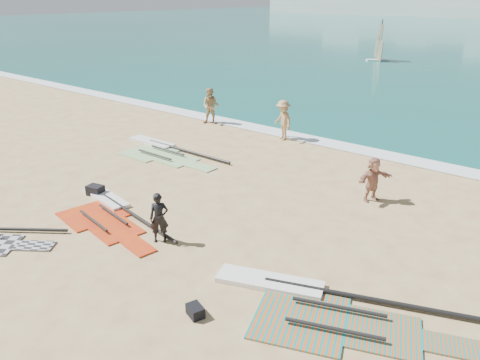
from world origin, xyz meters
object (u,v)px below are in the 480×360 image
Objects in this scene: rig_orange at (317,304)px; beachgoer_right at (373,179)px; rig_red at (109,212)px; gear_bag_far at (195,311)px; beachgoer_left at (211,106)px; person_wetsuit at (159,218)px; rig_green at (162,150)px; gear_bag_near at (95,190)px; beachgoer_mid at (283,120)px.

rig_orange is 4.09× the size of beachgoer_right.
gear_bag_far is at bearing -9.33° from rig_red.
person_wetsuit is at bearing -80.55° from beachgoer_left.
rig_green reaches higher than rig_red.
person_wetsuit reaches higher than rig_green.
beachgoer_left is at bearing 80.27° from person_wetsuit.
rig_red is 12.96× the size of gear_bag_far.
beachgoer_right is at bearing 36.53° from gear_bag_near.
rig_green is at bearing 119.40° from beachgoer_right.
person_wetsuit is at bearing 150.23° from gear_bag_far.
gear_bag_far is at bearing -75.44° from person_wetsuit.
person_wetsuit is (-5.15, -0.21, 0.70)m from rig_orange.
gear_bag_near reaches higher than rig_red.
beachgoer_left is at bearing 131.13° from gear_bag_far.
beachgoer_right reaches higher than rig_green.
rig_green is 0.97× the size of rig_orange.
gear_bag_near is (1.95, -4.93, 0.13)m from rig_green.
beachgoer_mid is 7.76m from beachgoer_right.
rig_orange is 4.28× the size of person_wetsuit.
beachgoer_right is at bearing -7.12° from beachgoer_mid.
beachgoer_left reaches higher than rig_red.
gear_bag_near is 10.09m from beachgoer_mid.
rig_orange reaches higher than rig_red.
gear_bag_far is at bearing -38.66° from rig_green.
gear_bag_far is 0.27× the size of beachgoer_right.
beachgoer_mid reaches higher than rig_orange.
person_wetsuit is at bearing 161.46° from rig_orange.
rig_orange is 13.41m from beachgoer_mid.
person_wetsuit is (6.31, -5.74, 0.70)m from rig_green.
gear_bag_far reaches higher than rig_orange.
beachgoer_left is 4.79m from beachgoer_mid.
person_wetsuit reaches higher than rig_red.
rig_green is 5.35m from beachgoer_left.
person_wetsuit is (-3.19, 1.82, 0.62)m from gear_bag_far.
beachgoer_mid is at bearing 56.80° from rig_green.
rig_red is at bearing 130.57° from person_wetsuit.
rig_orange is at bearing -25.90° from rig_green.
rig_orange is at bearing -27.26° from beachgoer_mid.
beachgoer_left is at bearing 94.12° from beachgoer_right.
person_wetsuit is at bearing 176.11° from beachgoer_right.
beachgoer_right is at bearing 83.25° from rig_orange.
beachgoer_mid is at bearing 81.95° from beachgoer_right.
rig_orange is 3.26× the size of beachgoer_mid.
beachgoer_mid is at bearing 82.40° from gear_bag_near.
gear_bag_near is at bearing -97.39° from beachgoer_left.
rig_red is (3.58, -5.56, -0.00)m from rig_green.
rig_green is at bearing 132.13° from rig_red.
gear_bag_near is at bearing 160.79° from gear_bag_far.
gear_bag_near is at bearing 168.27° from rig_red.
beachgoer_right is (6.57, -4.12, -0.20)m from beachgoer_mid.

